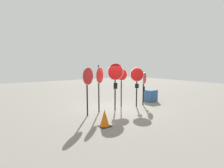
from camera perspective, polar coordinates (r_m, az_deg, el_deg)
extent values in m
plane|color=gray|center=(10.35, 1.93, -8.05)|extent=(40.00, 40.00, 0.00)
cylinder|color=black|center=(8.80, -8.12, -2.54)|extent=(0.07, 0.07, 2.44)
cylinder|color=white|center=(8.68, -7.88, 2.55)|extent=(0.80, 0.42, 0.88)
cylinder|color=red|center=(8.67, -7.78, 2.55)|extent=(0.75, 0.39, 0.82)
cylinder|color=black|center=(9.35, -4.34, -1.66)|extent=(0.07, 0.07, 2.55)
cylinder|color=white|center=(9.26, -4.05, 2.89)|extent=(0.75, 0.53, 0.90)
cylinder|color=red|center=(9.25, -3.95, 2.89)|extent=(0.71, 0.50, 0.84)
cylinder|color=black|center=(9.83, 1.01, -1.24)|extent=(0.07, 0.07, 2.55)
cylinder|color=white|center=(9.70, 1.16, 4.01)|extent=(0.92, 0.26, 0.95)
cylinder|color=#AD0F0F|center=(9.68, 1.20, 4.01)|extent=(0.87, 0.24, 0.89)
cube|color=black|center=(9.76, 1.15, -0.60)|extent=(0.22, 0.08, 0.34)
cylinder|color=black|center=(10.61, 3.04, -1.73)|extent=(0.07, 0.07, 2.17)
cylinder|color=white|center=(10.47, 3.16, 3.10)|extent=(0.68, 0.28, 0.72)
cylinder|color=#AD0F0F|center=(10.45, 3.19, 3.09)|extent=(0.63, 0.26, 0.66)
cylinder|color=black|center=(10.71, 8.05, -1.23)|extent=(0.07, 0.07, 2.34)
cylinder|color=white|center=(10.57, 8.19, 3.07)|extent=(0.73, 0.46, 0.84)
cylinder|color=#AD0F0F|center=(10.55, 8.21, 3.07)|extent=(0.68, 0.43, 0.78)
cube|color=black|center=(10.63, 8.13, -0.63)|extent=(0.21, 0.14, 0.26)
cylinder|color=black|center=(11.30, 10.17, -1.53)|extent=(0.07, 0.07, 2.09)
cylinder|color=white|center=(11.22, 10.54, 1.88)|extent=(0.67, 0.39, 0.76)
cylinder|color=red|center=(11.21, 10.63, 1.88)|extent=(0.62, 0.36, 0.70)
cube|color=black|center=(11.28, 10.48, -1.43)|extent=(0.23, 0.14, 0.27)
cube|color=black|center=(7.52, -2.43, -13.57)|extent=(0.47, 0.47, 0.02)
cone|color=#E05B0C|center=(7.41, -2.45, -10.97)|extent=(0.39, 0.39, 0.69)
cube|color=#335684|center=(12.58, 12.41, -3.73)|extent=(0.76, 0.68, 0.81)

